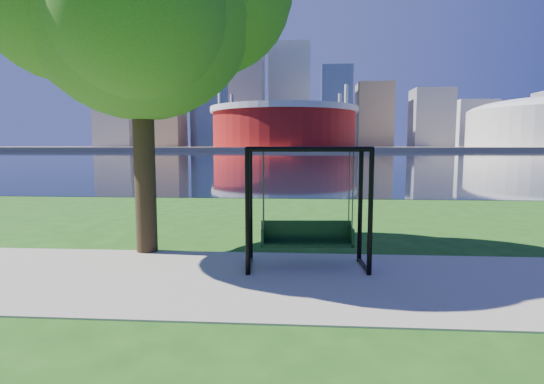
# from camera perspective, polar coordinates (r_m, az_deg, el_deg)

# --- Properties ---
(ground) EXTENTS (900.00, 900.00, 0.00)m
(ground) POSITION_cam_1_polar(r_m,az_deg,el_deg) (8.62, 0.62, -10.83)
(ground) COLOR #1E5114
(ground) RESTS_ON ground
(path) EXTENTS (120.00, 4.00, 0.03)m
(path) POSITION_cam_1_polar(r_m,az_deg,el_deg) (8.14, 0.40, -11.76)
(path) COLOR #9E937F
(path) RESTS_ON ground
(river) EXTENTS (900.00, 180.00, 0.02)m
(river) POSITION_cam_1_polar(r_m,az_deg,el_deg) (110.26, 3.82, 4.87)
(river) COLOR black
(river) RESTS_ON ground
(far_bank) EXTENTS (900.00, 228.00, 2.00)m
(far_bank) POSITION_cam_1_polar(r_m,az_deg,el_deg) (314.23, 4.00, 5.90)
(far_bank) COLOR #937F60
(far_bank) RESTS_ON ground
(stadium) EXTENTS (83.00, 83.00, 32.00)m
(stadium) POSITION_cam_1_polar(r_m,az_deg,el_deg) (243.74, 1.61, 8.94)
(stadium) COLOR maroon
(stadium) RESTS_ON far_bank
(skyline) EXTENTS (392.00, 66.00, 96.50)m
(skyline) POSITION_cam_1_polar(r_m,az_deg,el_deg) (329.35, 3.29, 12.00)
(skyline) COLOR gray
(skyline) RESTS_ON far_bank
(swing) EXTENTS (2.52, 1.22, 2.52)m
(swing) POSITION_cam_1_polar(r_m,az_deg,el_deg) (8.68, 4.72, -2.50)
(swing) COLOR black
(swing) RESTS_ON ground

